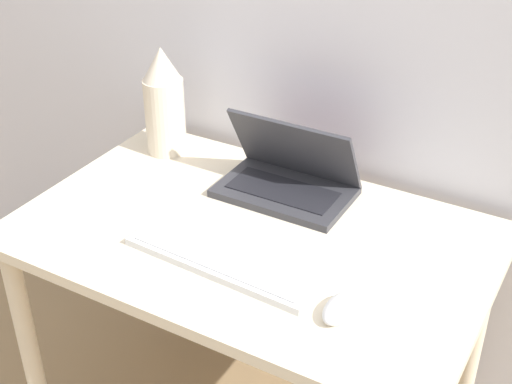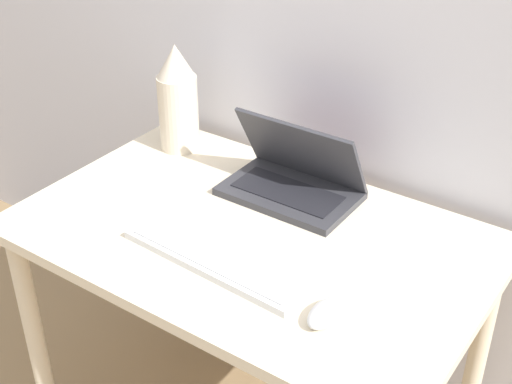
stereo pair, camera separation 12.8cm
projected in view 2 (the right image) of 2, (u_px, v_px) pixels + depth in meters
desk at (251, 262)px, 1.77m from camera, size 1.14×0.72×0.71m
laptop at (294, 178)px, 1.85m from camera, size 0.34×0.22×0.21m
keyboard at (217, 258)px, 1.62m from camera, size 0.48×0.15×0.02m
mouse at (326, 313)px, 1.45m from camera, size 0.06×0.11×0.03m
vase at (178, 99)px, 2.02m from camera, size 0.11×0.11×0.32m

